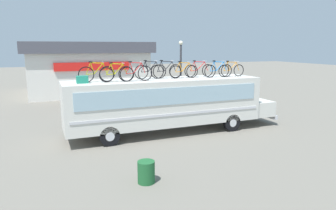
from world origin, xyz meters
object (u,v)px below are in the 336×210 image
at_px(rooftop_bicycle_7, 199,70).
at_px(rooftop_bicycle_8, 218,70).
at_px(street_lamp, 181,71).
at_px(rooftop_bicycle_6, 184,71).
at_px(rooftop_bicycle_2, 117,74).
at_px(rooftop_bicycle_4, 150,71).
at_px(luggage_bag_1, 82,80).
at_px(rooftop_bicycle_1, 97,73).
at_px(rooftop_bicycle_5, 166,71).
at_px(rooftop_bicycle_3, 136,73).
at_px(trash_bin, 146,172).
at_px(bus, 169,102).
at_px(rooftop_bicycle_9, 231,70).

bearing_deg(rooftop_bicycle_7, rooftop_bicycle_8, -31.55).
bearing_deg(street_lamp, rooftop_bicycle_6, -112.76).
distance_m(rooftop_bicycle_2, rooftop_bicycle_4, 2.03).
xyz_separation_m(luggage_bag_1, rooftop_bicycle_1, (0.70, 0.24, 0.24)).
distance_m(rooftop_bicycle_6, rooftop_bicycle_8, 1.96).
distance_m(luggage_bag_1, rooftop_bicycle_5, 4.43).
relative_size(rooftop_bicycle_3, rooftop_bicycle_6, 1.03).
distance_m(rooftop_bicycle_2, street_lamp, 7.86).
distance_m(rooftop_bicycle_3, rooftop_bicycle_5, 2.03).
xyz_separation_m(rooftop_bicycle_2, rooftop_bicycle_5, (2.80, 0.67, 0.01)).
bearing_deg(rooftop_bicycle_3, rooftop_bicycle_4, 36.15).
bearing_deg(trash_bin, rooftop_bicycle_3, 77.04).
height_order(rooftop_bicycle_6, trash_bin, rooftop_bicycle_6).
bearing_deg(bus, rooftop_bicycle_8, -4.03).
relative_size(rooftop_bicycle_1, rooftop_bicycle_4, 0.99).
xyz_separation_m(rooftop_bicycle_7, rooftop_bicycle_9, (1.76, -0.51, -0.01)).
height_order(rooftop_bicycle_2, rooftop_bicycle_3, rooftop_bicycle_3).
relative_size(rooftop_bicycle_7, rooftop_bicycle_9, 1.07).
bearing_deg(rooftop_bicycle_1, rooftop_bicycle_8, -1.95).
xyz_separation_m(rooftop_bicycle_5, rooftop_bicycle_9, (3.69, -0.52, -0.03)).
relative_size(rooftop_bicycle_2, rooftop_bicycle_5, 0.96).
bearing_deg(rooftop_bicycle_6, rooftop_bicycle_7, 14.50).
distance_m(rooftop_bicycle_7, street_lamp, 4.80).
height_order(rooftop_bicycle_1, rooftop_bicycle_9, rooftop_bicycle_1).
bearing_deg(bus, rooftop_bicycle_6, 5.36).
bearing_deg(rooftop_bicycle_6, rooftop_bicycle_5, 162.54).
relative_size(rooftop_bicycle_9, trash_bin, 2.18).
xyz_separation_m(rooftop_bicycle_3, trash_bin, (-1.16, -5.06, -2.89)).
bearing_deg(trash_bin, rooftop_bicycle_8, 41.63).
distance_m(rooftop_bicycle_7, trash_bin, 8.16).
height_order(rooftop_bicycle_4, street_lamp, street_lamp).
xyz_separation_m(rooftop_bicycle_2, rooftop_bicycle_8, (5.63, 0.11, -0.01)).
bearing_deg(rooftop_bicycle_5, rooftop_bicycle_2, -166.62).
bearing_deg(rooftop_bicycle_6, rooftop_bicycle_3, -170.79).
distance_m(bus, rooftop_bicycle_9, 4.01).
relative_size(rooftop_bicycle_4, trash_bin, 2.29).
height_order(rooftop_bicycle_4, rooftop_bicycle_9, rooftop_bicycle_4).
bearing_deg(street_lamp, bus, -120.45).
distance_m(rooftop_bicycle_1, rooftop_bicycle_9, 7.38).
xyz_separation_m(rooftop_bicycle_3, rooftop_bicycle_5, (1.90, 0.73, -0.00)).
height_order(bus, rooftop_bicycle_3, rooftop_bicycle_3).
bearing_deg(rooftop_bicycle_5, rooftop_bicycle_7, -0.30).
bearing_deg(rooftop_bicycle_6, rooftop_bicycle_9, -4.96).
distance_m(rooftop_bicycle_4, rooftop_bicycle_5, 0.88).
height_order(trash_bin, street_lamp, street_lamp).
bearing_deg(rooftop_bicycle_2, rooftop_bicycle_3, -4.10).
relative_size(luggage_bag_1, rooftop_bicycle_3, 0.30).
relative_size(rooftop_bicycle_3, rooftop_bicycle_4, 0.97).
relative_size(rooftop_bicycle_7, rooftop_bicycle_8, 1.02).
height_order(rooftop_bicycle_2, rooftop_bicycle_8, rooftop_bicycle_2).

